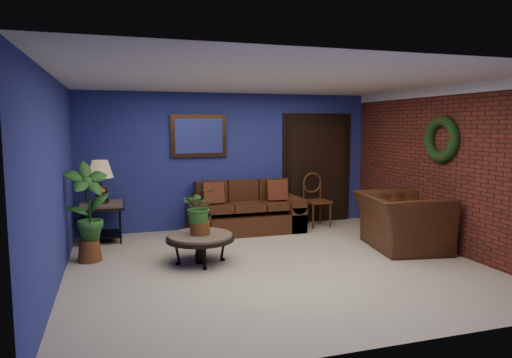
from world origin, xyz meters
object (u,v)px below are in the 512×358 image
object	(u,v)px
armchair	(401,221)
side_chair	(315,196)
end_table	(102,212)
table_lamp	(100,176)
sofa	(244,215)
coffee_table	(200,238)

from	to	relation	value
armchair	side_chair	bearing A→B (deg)	26.30
end_table	table_lamp	size ratio (longest dim) A/B	1.05
table_lamp	armchair	distance (m)	4.86
sofa	side_chair	size ratio (longest dim) A/B	2.01
coffee_table	end_table	xyz separation A→B (m)	(-1.33, 1.66, 0.15)
sofa	table_lamp	bearing A→B (deg)	-179.37
end_table	table_lamp	xyz separation A→B (m)	(-0.00, 0.00, 0.59)
armchair	end_table	bearing A→B (deg)	76.76
table_lamp	sofa	bearing A→B (deg)	0.63
coffee_table	table_lamp	bearing A→B (deg)	128.71
side_chair	armchair	bearing A→B (deg)	-77.94
sofa	armchair	world-z (taller)	sofa
table_lamp	side_chair	world-z (taller)	table_lamp
coffee_table	side_chair	world-z (taller)	side_chair
end_table	armchair	size ratio (longest dim) A/B	0.54
end_table	table_lamp	world-z (taller)	table_lamp
table_lamp	armchair	size ratio (longest dim) A/B	0.51
armchair	table_lamp	bearing A→B (deg)	76.76
sofa	coffee_table	world-z (taller)	sofa
end_table	side_chair	xyz separation A→B (m)	(3.86, 0.07, 0.08)
coffee_table	table_lamp	size ratio (longest dim) A/B	1.40
table_lamp	end_table	bearing A→B (deg)	-63.43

